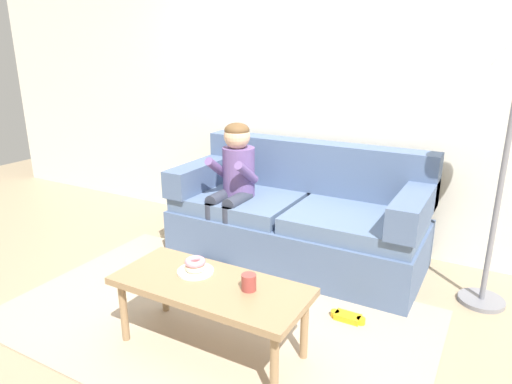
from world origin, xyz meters
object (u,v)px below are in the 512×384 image
object	(u,v)px
toy_controller	(348,318)
couch	(299,219)
coffee_table	(210,290)
mug	(249,282)
donut	(195,267)
person_child	(234,177)

from	to	relation	value
toy_controller	couch	bearing A→B (deg)	131.98
coffee_table	mug	size ratio (longest dim) A/B	12.25
donut	mug	xyz separation A→B (m)	(0.37, -0.02, 0.01)
couch	person_child	xyz separation A→B (m)	(-0.49, -0.20, 0.33)
mug	person_child	bearing A→B (deg)	125.10
coffee_table	toy_controller	xyz separation A→B (m)	(0.59, 0.65, -0.36)
toy_controller	donut	bearing A→B (deg)	-142.45
couch	mug	size ratio (longest dim) A/B	21.99
mug	toy_controller	distance (m)	0.85
mug	toy_controller	bearing A→B (deg)	59.08
coffee_table	donut	world-z (taller)	donut
couch	donut	distance (m)	1.30
coffee_table	person_child	size ratio (longest dim) A/B	1.00
couch	toy_controller	world-z (taller)	couch
person_child	mug	xyz separation A→B (m)	(0.78, -1.11, -0.20)
donut	coffee_table	bearing A→B (deg)	-22.95
donut	toy_controller	distance (m)	1.04
donut	toy_controller	xyz separation A→B (m)	(0.73, 0.59, -0.44)
mug	toy_controller	xyz separation A→B (m)	(0.37, 0.61, -0.45)
coffee_table	donut	distance (m)	0.17
mug	toy_controller	world-z (taller)	mug
coffee_table	mug	xyz separation A→B (m)	(0.22, 0.04, 0.09)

